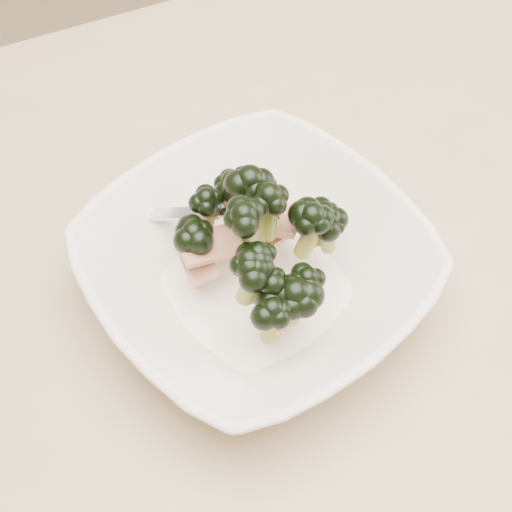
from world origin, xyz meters
name	(u,v)px	position (x,y,z in m)	size (l,w,h in m)	color
ground	(283,500)	(0.00, 0.00, 0.00)	(4.00, 4.00, 0.00)	tan
dining_table	(304,313)	(0.00, 0.00, 0.65)	(1.20, 0.80, 0.75)	tan
broccoli_dish	(257,263)	(-0.06, -0.01, 0.79)	(0.33, 0.33, 0.13)	beige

